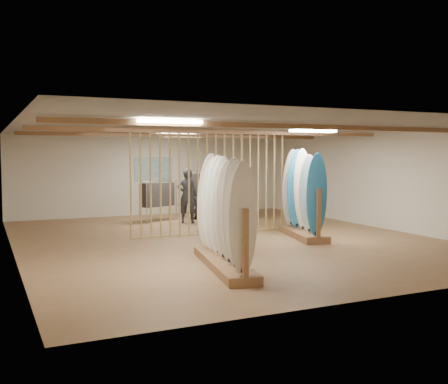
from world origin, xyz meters
name	(u,v)px	position (x,y,z in m)	size (l,w,h in m)	color
floor	(224,239)	(0.00, 0.00, 0.00)	(12.00, 12.00, 0.00)	#946D47
ceiling	(224,129)	(0.00, 0.00, 2.80)	(12.00, 12.00, 0.00)	gray
wall_back	(153,175)	(0.00, 6.00, 1.40)	(12.00, 12.00, 0.00)	silver
wall_front	(393,205)	(0.00, -6.00, 1.40)	(12.00, 12.00, 0.00)	silver
wall_left	(12,190)	(-5.00, 0.00, 1.40)	(12.00, 12.00, 0.00)	silver
wall_right	(378,180)	(5.00, 0.00, 1.40)	(12.00, 12.00, 0.00)	silver
ceiling_slats	(224,132)	(0.00, 0.00, 2.72)	(9.50, 6.12, 0.10)	#976944
light_panels	(224,131)	(0.00, 0.00, 2.74)	(1.20, 0.35, 0.06)	white
bamboo_partition	(211,183)	(0.00, 0.80, 1.40)	(4.45, 0.05, 2.78)	tan
poster	(153,170)	(0.00, 5.98, 1.60)	(1.40, 0.03, 0.90)	teal
rack_left	(224,230)	(-1.44, -3.10, 0.73)	(1.16, 3.11, 2.13)	#976944
rack_right	(303,208)	(2.00, -0.59, 0.76)	(1.18, 2.43, 2.24)	#976944
clothing_rack_a	(158,195)	(-0.47, 4.00, 0.87)	(1.18, 0.75, 1.33)	silver
clothing_rack_b	(209,187)	(1.27, 3.90, 1.06)	(1.52, 0.52, 1.63)	silver
shopper_a	(187,192)	(0.26, 3.28, 0.97)	(0.71, 0.48, 1.95)	#282A30
shopper_b	(201,194)	(0.93, 3.76, 0.87)	(0.84, 0.65, 1.73)	#2F2824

